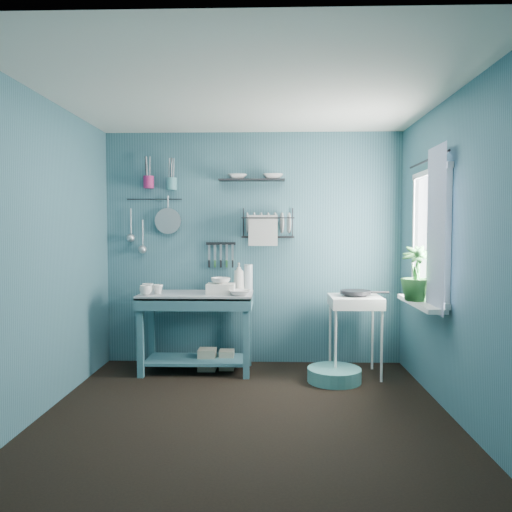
{
  "coord_description": "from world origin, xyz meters",
  "views": [
    {
      "loc": [
        0.19,
        -3.91,
        1.45
      ],
      "look_at": [
        0.05,
        0.85,
        1.2
      ],
      "focal_mm": 35.0,
      "sensor_mm": 36.0,
      "label": 1
    }
  ],
  "objects_px": {
    "potted_plant": "(417,273)",
    "frying_pan": "(355,292)",
    "mug_right": "(148,288)",
    "wash_tub": "(221,289)",
    "storage_tin_small": "(227,360)",
    "hotplate_stand": "(355,336)",
    "mug_mid": "(158,289)",
    "utensil_cup_magenta": "(149,182)",
    "storage_tin_large": "(207,359)",
    "colander": "(168,221)",
    "water_bottle": "(248,278)",
    "utensil_cup_teal": "(172,184)",
    "mug_left": "(146,290)",
    "soap_bottle": "(239,277)",
    "floor_basin": "(334,375)",
    "dish_rack": "(268,223)",
    "work_counter": "(197,332)"
  },
  "relations": [
    {
      "from": "dish_rack",
      "to": "utensil_cup_teal",
      "type": "xyz_separation_m",
      "value": [
        -1.03,
        0.05,
        0.42
      ]
    },
    {
      "from": "soap_bottle",
      "to": "storage_tin_large",
      "type": "distance_m",
      "value": 0.92
    },
    {
      "from": "mug_left",
      "to": "storage_tin_large",
      "type": "bearing_deg",
      "value": 19.9
    },
    {
      "from": "frying_pan",
      "to": "storage_tin_large",
      "type": "relative_size",
      "value": 1.36
    },
    {
      "from": "mug_left",
      "to": "mug_mid",
      "type": "xyz_separation_m",
      "value": [
        0.1,
        0.1,
        -0.0
      ]
    },
    {
      "from": "potted_plant",
      "to": "frying_pan",
      "type": "bearing_deg",
      "value": 127.84
    },
    {
      "from": "work_counter",
      "to": "storage_tin_small",
      "type": "bearing_deg",
      "value": 26.5
    },
    {
      "from": "mug_left",
      "to": "dish_rack",
      "type": "bearing_deg",
      "value": 18.95
    },
    {
      "from": "frying_pan",
      "to": "storage_tin_large",
      "type": "xyz_separation_m",
      "value": [
        -1.5,
        0.14,
        -0.72
      ]
    },
    {
      "from": "floor_basin",
      "to": "dish_rack",
      "type": "bearing_deg",
      "value": 138.37
    },
    {
      "from": "frying_pan",
      "to": "floor_basin",
      "type": "relative_size",
      "value": 0.58
    },
    {
      "from": "water_bottle",
      "to": "storage_tin_small",
      "type": "relative_size",
      "value": 1.4
    },
    {
      "from": "mug_right",
      "to": "water_bottle",
      "type": "xyz_separation_m",
      "value": [
        1.02,
        0.22,
        0.09
      ]
    },
    {
      "from": "frying_pan",
      "to": "dish_rack",
      "type": "xyz_separation_m",
      "value": [
        -0.87,
        0.34,
        0.69
      ]
    },
    {
      "from": "utensil_cup_teal",
      "to": "storage_tin_small",
      "type": "relative_size",
      "value": 0.65
    },
    {
      "from": "mug_right",
      "to": "wash_tub",
      "type": "relative_size",
      "value": 0.44
    },
    {
      "from": "hotplate_stand",
      "to": "utensil_cup_teal",
      "type": "distance_m",
      "value": 2.48
    },
    {
      "from": "work_counter",
      "to": "soap_bottle",
      "type": "relative_size",
      "value": 3.8
    },
    {
      "from": "mug_mid",
      "to": "frying_pan",
      "type": "xyz_separation_m",
      "value": [
        1.98,
        -0.03,
        -0.02
      ]
    },
    {
      "from": "utensil_cup_magenta",
      "to": "colander",
      "type": "distance_m",
      "value": 0.46
    },
    {
      "from": "soap_bottle",
      "to": "storage_tin_large",
      "type": "relative_size",
      "value": 1.36
    },
    {
      "from": "storage_tin_large",
      "to": "mug_left",
      "type": "bearing_deg",
      "value": -160.1
    },
    {
      "from": "mug_mid",
      "to": "hotplate_stand",
      "type": "height_order",
      "value": "mug_mid"
    },
    {
      "from": "wash_tub",
      "to": "frying_pan",
      "type": "distance_m",
      "value": 1.35
    },
    {
      "from": "mug_right",
      "to": "wash_tub",
      "type": "height_order",
      "value": "wash_tub"
    },
    {
      "from": "soap_bottle",
      "to": "storage_tin_small",
      "type": "xyz_separation_m",
      "value": [
        -0.12,
        -0.12,
        -0.86
      ]
    },
    {
      "from": "water_bottle",
      "to": "utensil_cup_magenta",
      "type": "bearing_deg",
      "value": 175.52
    },
    {
      "from": "hotplate_stand",
      "to": "colander",
      "type": "bearing_deg",
      "value": 176.24
    },
    {
      "from": "mug_left",
      "to": "soap_bottle",
      "type": "bearing_deg",
      "value": 21.8
    },
    {
      "from": "mug_right",
      "to": "hotplate_stand",
      "type": "height_order",
      "value": "mug_right"
    },
    {
      "from": "storage_tin_small",
      "to": "hotplate_stand",
      "type": "bearing_deg",
      "value": -7.38
    },
    {
      "from": "wash_tub",
      "to": "utensil_cup_magenta",
      "type": "distance_m",
      "value": 1.4
    },
    {
      "from": "mug_mid",
      "to": "floor_basin",
      "type": "distance_m",
      "value": 1.93
    },
    {
      "from": "mug_mid",
      "to": "frying_pan",
      "type": "height_order",
      "value": "mug_mid"
    },
    {
      "from": "colander",
      "to": "storage_tin_large",
      "type": "relative_size",
      "value": 1.27
    },
    {
      "from": "water_bottle",
      "to": "dish_rack",
      "type": "relative_size",
      "value": 0.51
    },
    {
      "from": "mug_right",
      "to": "dish_rack",
      "type": "bearing_deg",
      "value": 11.71
    },
    {
      "from": "mug_right",
      "to": "hotplate_stand",
      "type": "distance_m",
      "value": 2.15
    },
    {
      "from": "soap_bottle",
      "to": "utensil_cup_teal",
      "type": "xyz_separation_m",
      "value": [
        -0.73,
        0.1,
        0.99
      ]
    },
    {
      "from": "hotplate_stand",
      "to": "storage_tin_large",
      "type": "height_order",
      "value": "hotplate_stand"
    },
    {
      "from": "water_bottle",
      "to": "utensil_cup_teal",
      "type": "distance_m",
      "value": 1.3
    },
    {
      "from": "mug_mid",
      "to": "storage_tin_small",
      "type": "xyz_separation_m",
      "value": [
        0.68,
        0.14,
        -0.75
      ]
    },
    {
      "from": "utensil_cup_teal",
      "to": "water_bottle",
      "type": "bearing_deg",
      "value": -5.81
    },
    {
      "from": "mug_left",
      "to": "potted_plant",
      "type": "bearing_deg",
      "value": -11.03
    },
    {
      "from": "frying_pan",
      "to": "colander",
      "type": "xyz_separation_m",
      "value": [
        -1.95,
        0.42,
        0.71
      ]
    },
    {
      "from": "wash_tub",
      "to": "storage_tin_large",
      "type": "bearing_deg",
      "value": 154.98
    },
    {
      "from": "mug_mid",
      "to": "storage_tin_large",
      "type": "distance_m",
      "value": 0.89
    },
    {
      "from": "mug_mid",
      "to": "potted_plant",
      "type": "xyz_separation_m",
      "value": [
        2.41,
        -0.59,
        0.22
      ]
    },
    {
      "from": "utensil_cup_magenta",
      "to": "mug_right",
      "type": "bearing_deg",
      "value": -80.04
    },
    {
      "from": "mug_mid",
      "to": "mug_right",
      "type": "bearing_deg",
      "value": 153.43
    }
  ]
}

